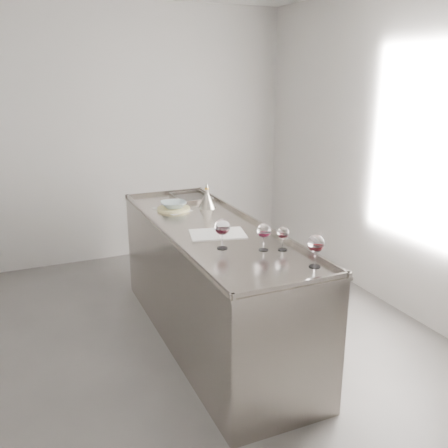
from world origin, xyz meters
name	(u,v)px	position (x,y,z in m)	size (l,w,h in m)	color
room_shell	(156,181)	(0.00, 0.00, 1.40)	(4.54, 5.04, 2.84)	#4E4C49
counter	(212,285)	(0.50, 0.30, 0.47)	(0.77, 2.42, 0.97)	gray
wine_glass_left	(222,228)	(0.39, -0.15, 1.09)	(0.10, 0.10, 0.21)	white
wine_glass_middle	(264,231)	(0.63, -0.29, 1.07)	(0.09, 0.09, 0.18)	white
wine_glass_right	(316,244)	(0.78, -0.68, 1.08)	(0.10, 0.10, 0.20)	white
wine_glass_small	(283,234)	(0.75, -0.34, 1.05)	(0.08, 0.08, 0.16)	white
notebook	(218,234)	(0.48, 0.12, 0.95)	(0.45, 0.36, 0.02)	silver
loose_paper_top	(172,209)	(0.39, 0.91, 0.94)	(0.21, 0.30, 0.00)	silver
trivet	(174,209)	(0.40, 0.90, 0.95)	(0.28, 0.28, 0.02)	#CEC685
ceramic_bowl	(174,205)	(0.40, 0.90, 0.99)	(0.21, 0.21, 0.05)	#8EA3A6
wine_funnel	(207,200)	(0.69, 0.85, 1.01)	(0.15, 0.15, 0.22)	#A0998E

